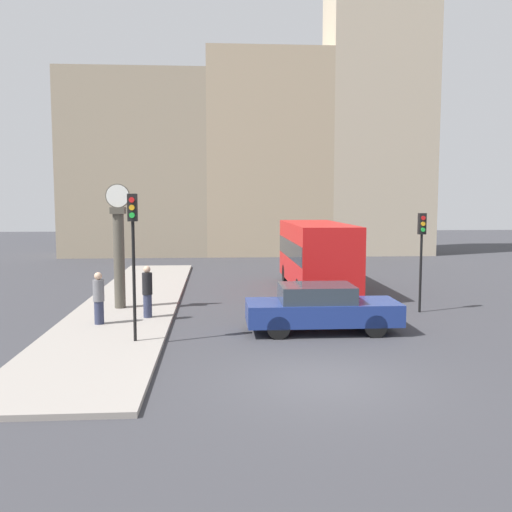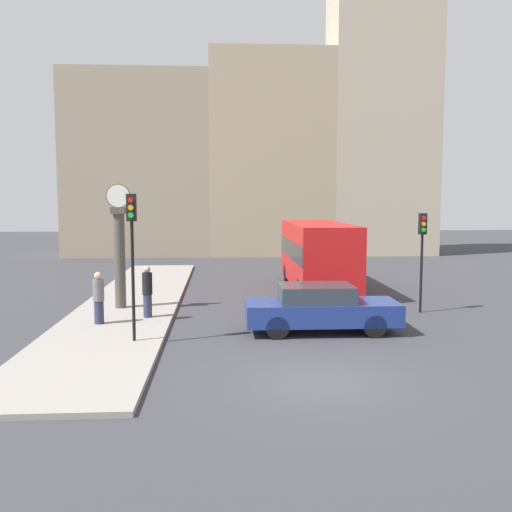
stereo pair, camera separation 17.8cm
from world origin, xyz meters
The scene contains 10 objects.
ground_plane centered at (0.00, 0.00, 0.00)m, with size 120.00×120.00×0.00m, color #38383D.
sidewalk_corner centered at (-5.72, 9.86, 0.07)m, with size 3.62×23.72×0.13m, color gray.
building_row centered at (1.19, 29.77, 7.93)m, with size 26.76×5.00×19.55m.
sedan_car centered at (0.83, 4.70, 0.76)m, with size 4.70×1.82×1.48m.
bus_distant centered at (2.07, 12.60, 1.72)m, with size 2.45×7.79×3.04m.
traffic_light_near centered at (-4.70, 3.45, 3.07)m, with size 0.26×0.24×4.13m.
traffic_light_far centered at (4.99, 7.51, 2.59)m, with size 0.26×0.24×3.61m.
street_clock centered at (-5.94, 8.45, 2.26)m, with size 0.87×0.52×4.53m.
pedestrian_grey_jacket centered at (-6.15, 5.74, 0.97)m, with size 0.35×0.35×1.67m.
pedestrian_black_jacket centered at (-4.73, 6.66, 1.01)m, with size 0.34×0.34×1.75m.
Camera 1 is at (-2.39, -12.50, 4.14)m, focal length 40.00 mm.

